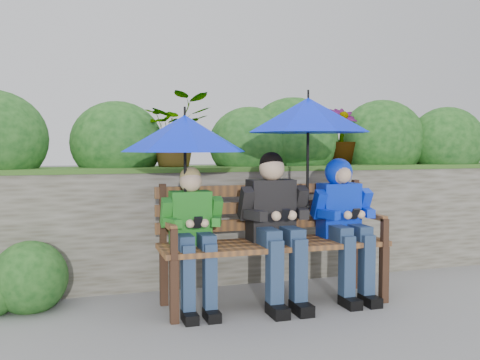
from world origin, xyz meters
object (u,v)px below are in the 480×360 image
object	(u,v)px
umbrella_right	(308,115)
boy_middle	(276,220)
umbrella_left	(185,133)
park_bench	(271,234)
boy_left	(193,229)
boy_right	(344,214)

from	to	relation	value
umbrella_right	boy_middle	bearing A→B (deg)	-175.00
umbrella_right	umbrella_left	bearing A→B (deg)	178.36
park_bench	boy_left	world-z (taller)	boy_left
boy_middle	umbrella_right	world-z (taller)	umbrella_right
umbrella_left	boy_right	bearing A→B (deg)	-1.51
park_bench	umbrella_right	world-z (taller)	umbrella_right
park_bench	umbrella_left	bearing A→B (deg)	-177.12
boy_right	umbrella_right	xyz separation A→B (m)	(-0.32, 0.01, 0.78)
boy_middle	park_bench	bearing A→B (deg)	91.59
park_bench	boy_right	world-z (taller)	boy_right
boy_middle	umbrella_left	world-z (taller)	umbrella_left
park_bench	boy_left	size ratio (longest dim) A/B	1.65
boy_left	boy_middle	distance (m)	0.64
boy_left	boy_middle	bearing A→B (deg)	-0.98
park_bench	boy_right	distance (m)	0.61
boy_right	umbrella_right	distance (m)	0.84
park_bench	boy_middle	world-z (taller)	boy_middle
boy_left	boy_right	world-z (taller)	boy_right
park_bench	boy_right	bearing A→B (deg)	-6.55
boy_middle	boy_right	xyz separation A→B (m)	(0.59, 0.02, 0.02)
boy_middle	umbrella_right	size ratio (longest dim) A/B	1.21
boy_left	umbrella_right	xyz separation A→B (m)	(0.92, 0.01, 0.84)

